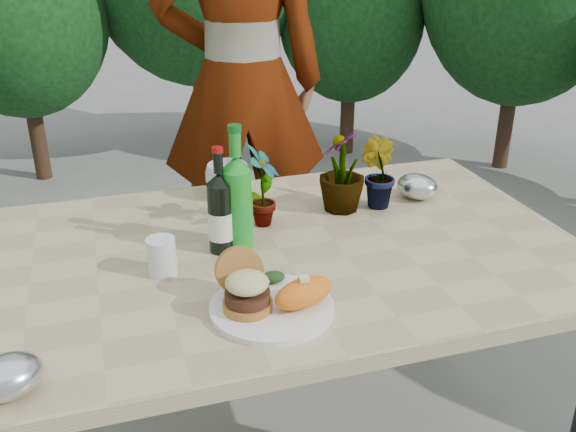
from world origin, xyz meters
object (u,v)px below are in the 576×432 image
object	(u,v)px
wine_bottle	(221,214)
person	(242,83)
dinner_plate	(272,308)
patio_table	(279,267)

from	to	relation	value
wine_bottle	person	world-z (taller)	person
dinner_plate	wine_bottle	bearing A→B (deg)	98.37
patio_table	person	size ratio (longest dim) A/B	0.84
wine_bottle	person	bearing A→B (deg)	81.14
dinner_plate	wine_bottle	xyz separation A→B (m)	(-0.05, 0.32, 0.10)
patio_table	person	distance (m)	1.10
dinner_plate	person	xyz separation A→B (m)	(0.26, 1.35, 0.19)
wine_bottle	person	size ratio (longest dim) A/B	0.15
dinner_plate	wine_bottle	distance (m)	0.34
patio_table	dinner_plate	world-z (taller)	dinner_plate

